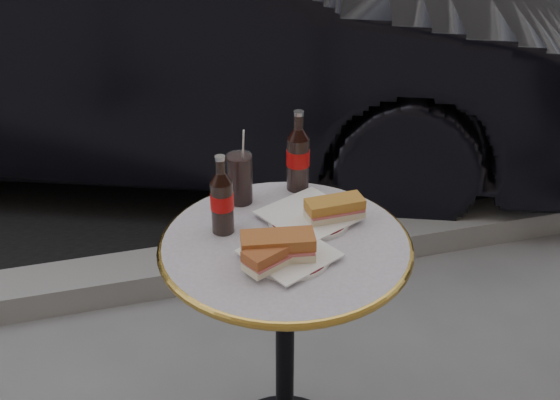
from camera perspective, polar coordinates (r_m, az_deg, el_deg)
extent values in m
cube|color=black|center=(6.60, -11.81, 14.87)|extent=(40.00, 8.00, 0.00)
cube|color=gray|center=(2.82, -4.58, -5.16)|extent=(40.00, 0.20, 0.12)
cylinder|color=white|center=(1.65, 0.77, -4.54)|extent=(0.24, 0.24, 0.01)
cylinder|color=white|center=(1.79, 2.37, -1.42)|extent=(0.26, 0.26, 0.01)
cube|color=#A04F28|center=(1.59, -0.59, -4.56)|extent=(0.16, 0.12, 0.05)
cube|color=#AA5C2B|center=(1.61, -0.18, -3.87)|extent=(0.18, 0.10, 0.06)
cube|color=#B87A2E|center=(1.77, 4.46, -0.78)|extent=(0.15, 0.07, 0.05)
cylinder|color=black|center=(1.84, -3.28, 1.76)|extent=(0.08, 0.08, 0.14)
imported|color=black|center=(3.55, -9.46, 13.40)|extent=(2.79, 4.34, 1.35)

